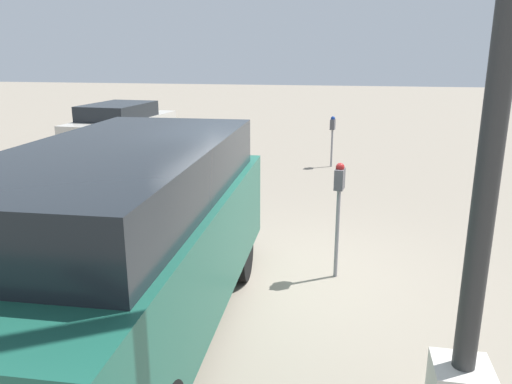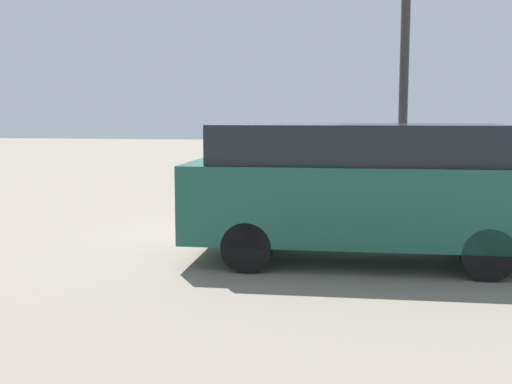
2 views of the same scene
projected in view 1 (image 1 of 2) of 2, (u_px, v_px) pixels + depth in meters
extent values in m
plane|color=gray|center=(282.00, 279.00, 6.51)|extent=(80.00, 80.00, 0.00)
cylinder|color=gray|center=(337.00, 234.00, 6.42)|extent=(0.05, 0.05, 1.19)
cube|color=#47474C|center=(340.00, 179.00, 6.22)|extent=(0.21, 0.14, 0.26)
sphere|color=maroon|center=(340.00, 167.00, 6.18)|extent=(0.11, 0.11, 0.11)
cylinder|color=gray|center=(332.00, 148.00, 12.78)|extent=(0.05, 0.05, 0.96)
cube|color=#47474C|center=(333.00, 124.00, 12.62)|extent=(0.21, 0.14, 0.26)
sphere|color=navy|center=(333.00, 118.00, 12.58)|extent=(0.11, 0.11, 0.11)
cube|color=#195142|center=(122.00, 258.00, 4.89)|extent=(5.15, 2.16, 1.10)
cube|color=black|center=(121.00, 173.00, 4.79)|extent=(4.13, 1.96, 0.55)
cylinder|color=black|center=(240.00, 254.00, 6.41)|extent=(0.70, 0.26, 0.70)
cylinder|color=black|center=(111.00, 246.00, 6.67)|extent=(0.70, 0.26, 0.70)
cube|color=#B7B2A8|center=(123.00, 126.00, 16.11)|extent=(4.64, 2.04, 0.55)
cube|color=black|center=(118.00, 111.00, 15.76)|extent=(2.60, 1.77, 0.47)
cube|color=orange|center=(139.00, 121.00, 18.35)|extent=(0.09, 0.12, 0.20)
cylinder|color=black|center=(123.00, 128.00, 17.68)|extent=(0.58, 0.25, 0.56)
cylinder|color=black|center=(163.00, 129.00, 17.31)|extent=(0.58, 0.25, 0.56)
cylinder|color=black|center=(77.00, 141.00, 15.05)|extent=(0.58, 0.25, 0.56)
cylinder|color=black|center=(123.00, 143.00, 14.68)|extent=(0.58, 0.25, 0.56)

